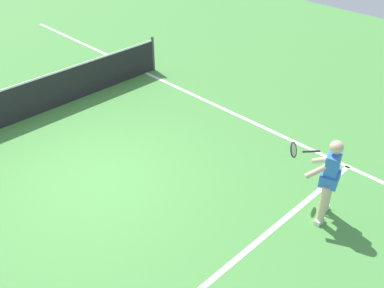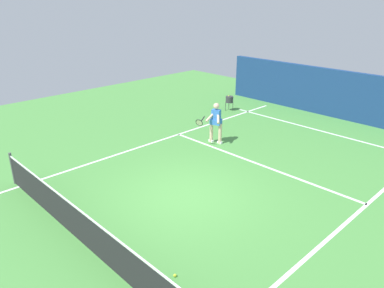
% 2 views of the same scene
% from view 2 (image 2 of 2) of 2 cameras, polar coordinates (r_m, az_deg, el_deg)
% --- Properties ---
extents(ground_plane, '(26.30, 26.30, 0.00)m').
position_cam_2_polar(ground_plane, '(10.55, -0.93, -7.81)').
color(ground_plane, '#4C9342').
extents(court_back_wall, '(12.51, 0.24, 2.14)m').
position_cam_2_polar(court_back_wall, '(17.90, 22.74, 6.78)').
color(court_back_wall, navy).
rests_on(court_back_wall, ground).
extents(baseline_marking, '(8.51, 0.10, 0.01)m').
position_cam_2_polar(baseline_marking, '(16.27, 19.00, 1.94)').
color(baseline_marking, white).
rests_on(baseline_marking, ground).
extents(service_line_marking, '(7.51, 0.10, 0.01)m').
position_cam_2_polar(service_line_marking, '(12.66, 9.45, -2.78)').
color(service_line_marking, white).
rests_on(service_line_marking, ground).
extents(sideline_left_marking, '(0.10, 18.23, 0.01)m').
position_cam_2_polar(sideline_left_marking, '(8.67, 17.10, -16.31)').
color(sideline_left_marking, white).
rests_on(sideline_left_marking, ground).
extents(sideline_right_marking, '(0.10, 18.23, 0.01)m').
position_cam_2_polar(sideline_right_marking, '(13.25, -12.14, -1.83)').
color(sideline_right_marking, white).
rests_on(sideline_right_marking, ground).
extents(court_net, '(8.19, 0.08, 0.98)m').
position_cam_2_polar(court_net, '(8.78, -16.51, -12.04)').
color(court_net, '#4C4C51').
rests_on(court_net, ground).
extents(tennis_player, '(0.66, 1.09, 1.55)m').
position_cam_2_polar(tennis_player, '(13.86, 3.60, 3.44)').
color(tennis_player, beige).
rests_on(tennis_player, ground).
extents(tennis_ball_near, '(0.07, 0.07, 0.07)m').
position_cam_2_polar(tennis_ball_near, '(7.87, -2.63, -19.44)').
color(tennis_ball_near, '#D1E533').
rests_on(tennis_ball_near, ground).
extents(ball_hopper, '(0.36, 0.36, 0.74)m').
position_cam_2_polar(ball_hopper, '(18.08, 5.74, 6.79)').
color(ball_hopper, '#333338').
rests_on(ball_hopper, ground).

